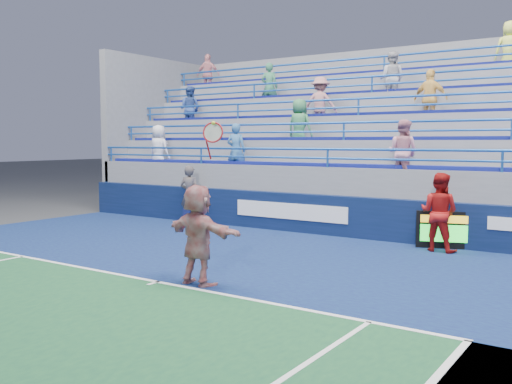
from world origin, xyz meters
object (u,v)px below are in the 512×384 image
Objects in this scene: line_judge at (190,194)px; ball_girl at (439,212)px; judge_chair at (194,215)px; tennis_player at (198,235)px; serve_speed_board at (444,230)px.

ball_girl reaches higher than line_judge.
judge_chair is 0.48× the size of ball_girl.
tennis_player is 7.81m from line_judge.
serve_speed_board is 7.69m from judge_chair.
tennis_player is at bearing -48.99° from judge_chair.
serve_speed_board is 7.87m from line_judge.
serve_speed_board is 0.44× the size of tennis_player.
judge_chair is 0.49× the size of line_judge.
tennis_player is (-2.64, -5.94, 0.46)m from serve_speed_board.
serve_speed_board is at bearing 169.22° from line_judge.
tennis_player is 1.60× the size of line_judge.
line_judge is at bearing 173.51° from judge_chair.
ball_girl is at bearing -1.90° from judge_chair.
ball_girl reaches higher than serve_speed_board.
ball_girl is at bearing -92.87° from serve_speed_board.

